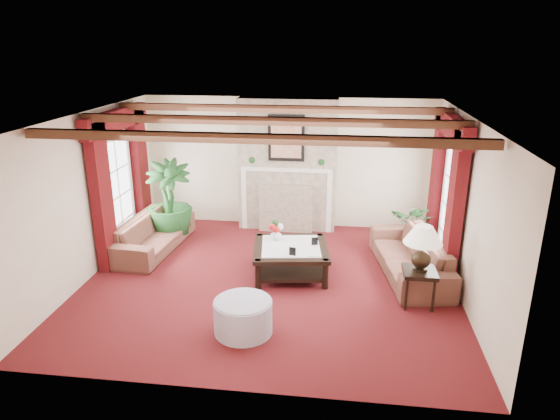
# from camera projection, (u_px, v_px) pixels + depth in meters

# --- Properties ---
(floor) EXTENTS (6.00, 6.00, 0.00)m
(floor) POSITION_uv_depth(u_px,v_px,m) (270.00, 281.00, 8.25)
(floor) COLOR #3E0B0F
(floor) RESTS_ON ground
(ceiling) EXTENTS (6.00, 6.00, 0.00)m
(ceiling) POSITION_uv_depth(u_px,v_px,m) (268.00, 117.00, 7.38)
(ceiling) COLOR white
(ceiling) RESTS_ON floor
(back_wall) EXTENTS (6.00, 0.02, 2.70)m
(back_wall) POSITION_uv_depth(u_px,v_px,m) (288.00, 163.00, 10.39)
(back_wall) COLOR beige
(back_wall) RESTS_ON ground
(left_wall) EXTENTS (0.02, 5.50, 2.70)m
(left_wall) POSITION_uv_depth(u_px,v_px,m) (88.00, 196.00, 8.17)
(left_wall) COLOR beige
(left_wall) RESTS_ON ground
(right_wall) EXTENTS (0.02, 5.50, 2.70)m
(right_wall) POSITION_uv_depth(u_px,v_px,m) (467.00, 211.00, 7.45)
(right_wall) COLOR beige
(right_wall) RESTS_ON ground
(ceiling_beams) EXTENTS (6.00, 3.00, 0.12)m
(ceiling_beams) POSITION_uv_depth(u_px,v_px,m) (268.00, 121.00, 7.39)
(ceiling_beams) COLOR #3E2113
(ceiling_beams) RESTS_ON ceiling
(fireplace) EXTENTS (2.00, 0.52, 2.70)m
(fireplace) POSITION_uv_depth(u_px,v_px,m) (288.00, 98.00, 9.77)
(fireplace) COLOR tan
(fireplace) RESTS_ON ground
(french_door_left) EXTENTS (0.10, 1.10, 2.16)m
(french_door_left) POSITION_uv_depth(u_px,v_px,m) (112.00, 138.00, 8.86)
(french_door_left) COLOR white
(french_door_left) RESTS_ON ground
(french_door_right) EXTENTS (0.10, 1.10, 2.16)m
(french_door_right) POSITION_uv_depth(u_px,v_px,m) (457.00, 146.00, 8.14)
(french_door_right) COLOR white
(french_door_right) RESTS_ON ground
(curtains_left) EXTENTS (0.20, 2.40, 2.55)m
(curtains_left) POSITION_uv_depth(u_px,v_px,m) (115.00, 114.00, 8.71)
(curtains_left) COLOR #430809
(curtains_left) RESTS_ON ground
(curtains_right) EXTENTS (0.20, 2.40, 2.55)m
(curtains_right) POSITION_uv_depth(u_px,v_px,m) (453.00, 121.00, 8.02)
(curtains_right) COLOR #430809
(curtains_right) RESTS_ON ground
(sofa_left) EXTENTS (2.25, 0.97, 0.84)m
(sofa_left) POSITION_uv_depth(u_px,v_px,m) (153.00, 228.00, 9.37)
(sofa_left) COLOR #340E15
(sofa_left) RESTS_ON ground
(sofa_right) EXTENTS (2.50, 1.40, 0.89)m
(sofa_right) POSITION_uv_depth(u_px,v_px,m) (410.00, 249.00, 8.37)
(sofa_right) COLOR #340E15
(sofa_right) RESTS_ON ground
(potted_palm) EXTENTS (1.96, 2.18, 0.89)m
(potted_palm) POSITION_uv_depth(u_px,v_px,m) (170.00, 217.00, 9.89)
(potted_palm) COLOR black
(potted_palm) RESTS_ON ground
(small_plant) EXTENTS (1.62, 1.64, 0.72)m
(small_plant) POSITION_uv_depth(u_px,v_px,m) (414.00, 230.00, 9.46)
(small_plant) COLOR black
(small_plant) RESTS_ON ground
(coffee_table) EXTENTS (1.38, 1.38, 0.50)m
(coffee_table) POSITION_uv_depth(u_px,v_px,m) (291.00, 260.00, 8.43)
(coffee_table) COLOR black
(coffee_table) RESTS_ON ground
(side_table) EXTENTS (0.53, 0.53, 0.57)m
(side_table) POSITION_uv_depth(u_px,v_px,m) (418.00, 287.00, 7.42)
(side_table) COLOR black
(side_table) RESTS_ON ground
(ottoman) EXTENTS (0.80, 0.80, 0.46)m
(ottoman) POSITION_uv_depth(u_px,v_px,m) (243.00, 317.00, 6.74)
(ottoman) COLOR #978EA1
(ottoman) RESTS_ON ground
(table_lamp) EXTENTS (0.56, 0.56, 0.71)m
(table_lamp) POSITION_uv_depth(u_px,v_px,m) (422.00, 248.00, 7.22)
(table_lamp) COLOR black
(table_lamp) RESTS_ON side_table
(flower_vase) EXTENTS (0.32, 0.32, 0.20)m
(flower_vase) POSITION_uv_depth(u_px,v_px,m) (276.00, 235.00, 8.59)
(flower_vase) COLOR silver
(flower_vase) RESTS_ON coffee_table
(book) EXTENTS (0.21, 0.08, 0.28)m
(book) POSITION_uv_depth(u_px,v_px,m) (308.00, 246.00, 8.01)
(book) COLOR black
(book) RESTS_ON coffee_table
(photo_frame_a) EXTENTS (0.11, 0.04, 0.15)m
(photo_frame_a) POSITION_uv_depth(u_px,v_px,m) (292.00, 252.00, 7.96)
(photo_frame_a) COLOR black
(photo_frame_a) RESTS_ON coffee_table
(photo_frame_b) EXTENTS (0.11, 0.05, 0.14)m
(photo_frame_b) POSITION_uv_depth(u_px,v_px,m) (315.00, 241.00, 8.36)
(photo_frame_b) COLOR black
(photo_frame_b) RESTS_ON coffee_table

